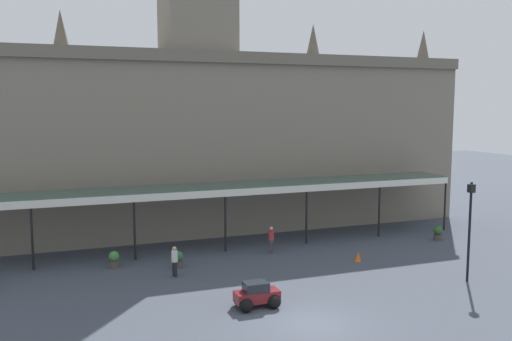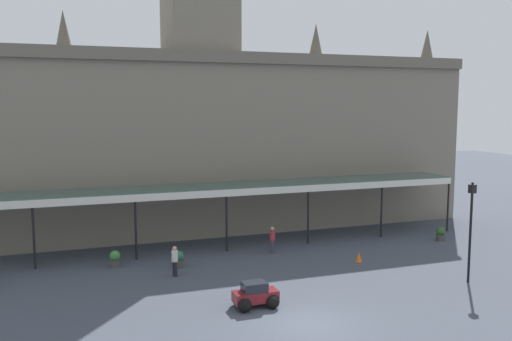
# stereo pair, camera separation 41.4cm
# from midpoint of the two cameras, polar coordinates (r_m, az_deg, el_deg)

# --- Properties ---
(ground_plane) EXTENTS (140.00, 140.00, 0.00)m
(ground_plane) POSITION_cam_midpoint_polar(r_m,az_deg,el_deg) (24.17, 5.39, -15.65)
(ground_plane) COLOR #404651
(station_building) EXTENTS (41.04, 6.13, 22.17)m
(station_building) POSITION_cam_midpoint_polar(r_m,az_deg,el_deg) (40.31, -6.32, 3.95)
(station_building) COLOR slate
(station_building) RESTS_ON ground
(entrance_canopy) EXTENTS (34.12, 3.26, 4.05)m
(entrance_canopy) POSITION_cam_midpoint_polar(r_m,az_deg,el_deg) (35.55, -4.17, -1.82)
(entrance_canopy) COLOR #38564C
(entrance_canopy) RESTS_ON ground
(car_maroon_sedan) EXTENTS (2.05, 1.53, 1.19)m
(car_maroon_sedan) POSITION_cam_midpoint_polar(r_m,az_deg,el_deg) (25.73, -0.40, -13.00)
(car_maroon_sedan) COLOR maroon
(car_maroon_sedan) RESTS_ON ground
(pedestrian_near_entrance) EXTENTS (0.34, 0.37, 1.67)m
(pedestrian_near_entrance) POSITION_cam_midpoint_polar(r_m,az_deg,el_deg) (34.54, 1.26, -7.12)
(pedestrian_near_entrance) COLOR #3F384C
(pedestrian_near_entrance) RESTS_ON ground
(pedestrian_beside_cars) EXTENTS (0.34, 0.39, 1.67)m
(pedestrian_beside_cars) POSITION_cam_midpoint_polar(r_m,az_deg,el_deg) (30.26, -8.88, -9.22)
(pedestrian_beside_cars) COLOR black
(pedestrian_beside_cars) RESTS_ON ground
(victorian_lamppost) EXTENTS (0.30, 0.30, 5.31)m
(victorian_lamppost) POSITION_cam_midpoint_polar(r_m,az_deg,el_deg) (30.57, 21.04, -4.88)
(victorian_lamppost) COLOR black
(victorian_lamppost) RESTS_ON ground
(traffic_cone) EXTENTS (0.40, 0.40, 0.55)m
(traffic_cone) POSITION_cam_midpoint_polar(r_m,az_deg,el_deg) (33.39, 10.22, -8.84)
(traffic_cone) COLOR orange
(traffic_cone) RESTS_ON ground
(planter_by_canopy) EXTENTS (0.60, 0.60, 0.96)m
(planter_by_canopy) POSITION_cam_midpoint_polar(r_m,az_deg,el_deg) (31.93, -8.50, -9.14)
(planter_by_canopy) COLOR #47423D
(planter_by_canopy) RESTS_ON ground
(planter_near_kerb) EXTENTS (0.60, 0.60, 0.96)m
(planter_near_kerb) POSITION_cam_midpoint_polar(r_m,az_deg,el_deg) (39.81, 18.15, -6.20)
(planter_near_kerb) COLOR #47423D
(planter_near_kerb) RESTS_ON ground
(planter_forecourt_centre) EXTENTS (0.60, 0.60, 0.96)m
(planter_forecourt_centre) POSITION_cam_midpoint_polar(r_m,az_deg,el_deg) (32.67, -14.94, -8.93)
(planter_forecourt_centre) COLOR #47423D
(planter_forecourt_centre) RESTS_ON ground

